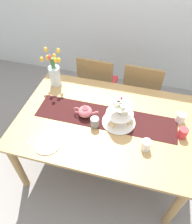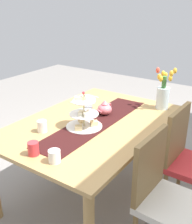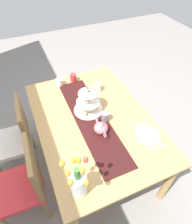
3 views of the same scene
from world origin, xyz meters
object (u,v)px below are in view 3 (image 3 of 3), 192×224
at_px(tulip_vase, 78,182).
at_px(fork_left, 157,147).
at_px(mug_grey, 105,117).
at_px(dining_table, 93,124).
at_px(tiered_cake_stand, 88,103).
at_px(teapot, 101,128).
at_px(mug_orange, 73,78).
at_px(knife_left, 139,124).
at_px(mug_white_text, 98,87).
at_px(chair_right, 17,137).
at_px(chair_left, 25,182).
at_px(dinner_plate_left, 148,135).
at_px(cream_jug, 59,82).

bearing_deg(tulip_vase, fork_left, -83.37).
distance_m(tulip_vase, mug_grey, 0.74).
relative_size(dining_table, tiered_cake_stand, 5.27).
distance_m(teapot, mug_grey, 0.15).
xyz_separation_m(tiered_cake_stand, mug_orange, (0.55, -0.02, -0.05)).
relative_size(tiered_cake_stand, mug_grey, 3.20).
xyz_separation_m(tulip_vase, knife_left, (0.38, -0.76, -0.15)).
xyz_separation_m(dining_table, fork_left, (-0.54, -0.38, 0.09)).
bearing_deg(fork_left, mug_white_text, 9.75).
bearing_deg(mug_grey, tulip_vase, 139.92).
height_order(dining_table, knife_left, knife_left).
relative_size(chair_right, knife_left, 5.35).
relative_size(knife_left, mug_white_text, 1.79).
xyz_separation_m(dining_table, mug_white_text, (0.39, -0.22, 0.14)).
bearing_deg(chair_left, teapot, -83.83).
relative_size(teapot, dinner_plate_left, 1.04).
bearing_deg(chair_left, dining_table, -70.80).
bearing_deg(tulip_vase, dinner_plate_left, -72.87).
bearing_deg(mug_grey, fork_left, -149.19).
bearing_deg(tiered_cake_stand, cream_jug, 16.17).
distance_m(knife_left, mug_white_text, 0.66).
bearing_deg(teapot, mug_grey, -40.15).
height_order(teapot, mug_grey, teapot).
relative_size(tulip_vase, mug_orange, 4.18).
height_order(chair_right, mug_grey, chair_right).
xyz_separation_m(chair_right, fork_left, (-0.82, -1.15, 0.23)).
bearing_deg(tiered_cake_stand, mug_white_text, -41.00).
bearing_deg(chair_left, mug_grey, -77.02).
bearing_deg(fork_left, knife_left, 0.00).
bearing_deg(mug_white_text, mug_orange, 34.96).
xyz_separation_m(tulip_vase, cream_jug, (1.29, -0.22, -0.11)).
distance_m(tiered_cake_stand, tulip_vase, 0.85).
bearing_deg(chair_right, mug_orange, -63.51).
bearing_deg(mug_grey, tiered_cake_stand, 27.27).
relative_size(chair_left, fork_left, 6.07).
distance_m(cream_jug, mug_white_text, 0.47).
relative_size(dining_table, mug_white_text, 16.86).
bearing_deg(dining_table, cream_jug, 13.38).
bearing_deg(tulip_vase, cream_jug, -9.48).
relative_size(tiered_cake_stand, mug_orange, 3.20).
distance_m(chair_right, tulip_vase, 1.06).
relative_size(chair_right, cream_jug, 10.71).
height_order(tiered_cake_stand, teapot, tiered_cake_stand).
height_order(chair_left, chair_right, same).
distance_m(mug_grey, mug_orange, 0.75).
xyz_separation_m(tulip_vase, dinner_plate_left, (0.23, -0.76, -0.14)).
relative_size(cream_jug, fork_left, 0.57).
relative_size(dining_table, cream_jug, 18.84).
bearing_deg(teapot, mug_white_text, -21.11).
bearing_deg(chair_left, tulip_vase, -132.12).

